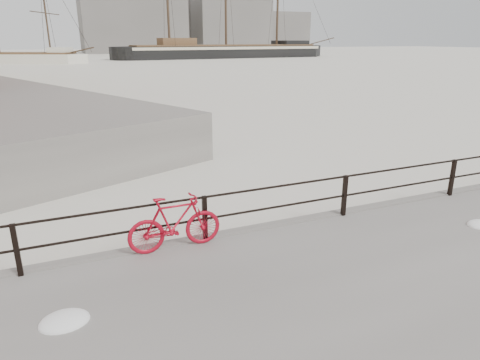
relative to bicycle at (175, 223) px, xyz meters
name	(u,v)px	position (x,y,z in m)	size (l,w,h in m)	color
ground	(338,226)	(4.16, 0.25, -0.92)	(400.00, 400.00, 0.00)	white
guardrail	(344,196)	(4.16, 0.10, -0.07)	(28.00, 0.10, 1.00)	black
bicycle	(175,223)	(0.00, 0.00, 0.00)	(1.88, 0.28, 1.14)	#AD0B1E
barque_black	(226,58)	(37.17, 91.58, -0.92)	(60.95, 19.95, 34.42)	black
schooner_mid	(18,63)	(-7.36, 84.27, -0.92)	(28.03, 11.86, 20.24)	silver
industrial_west	(133,23)	(24.16, 140.25, 8.08)	(32.00, 18.00, 18.00)	gray
industrial_mid	(228,16)	(59.16, 145.25, 11.08)	(26.00, 20.00, 24.00)	gray
industrial_east	(278,32)	(82.16, 150.25, 6.08)	(20.00, 16.00, 14.00)	gray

